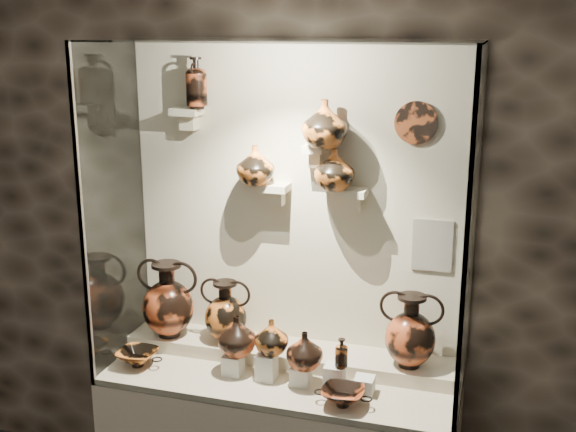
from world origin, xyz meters
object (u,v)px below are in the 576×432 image
object	(u,v)px
kylix_right	(343,395)
ovoid_vase_a	(255,165)
jug_b	(272,336)
ovoid_vase_b	(325,123)
amphora_mid	(226,311)
amphora_left	(168,299)
jug_a	(237,335)
lekythos_tall	(196,80)
kylix_left	(138,356)
jug_c	(305,350)
lekythos_small	(342,351)
amphora_right	(411,330)
ovoid_vase_c	(334,169)

from	to	relation	value
kylix_right	ovoid_vase_a	size ratio (longest dim) A/B	1.30
jug_b	ovoid_vase_b	distance (m)	1.02
amphora_mid	amphora_left	bearing A→B (deg)	172.73
jug_a	lekythos_tall	distance (m)	1.24
ovoid_vase_b	jug_b	bearing A→B (deg)	-107.40
kylix_left	kylix_right	size ratio (longest dim) A/B	1.01
jug_c	ovoid_vase_b	bearing A→B (deg)	78.07
ovoid_vase_a	ovoid_vase_b	distance (m)	0.40
lekythos_small	lekythos_tall	bearing A→B (deg)	-178.02
ovoid_vase_b	jug_c	bearing A→B (deg)	-71.42
amphora_mid	lekythos_tall	distance (m)	1.16
amphora_right	kylix_right	xyz separation A→B (m)	(-0.24, -0.33, -0.20)
amphora_left	kylix_right	bearing A→B (deg)	-9.16
lekythos_tall	amphora_left	bearing A→B (deg)	-155.92
amphora_mid	ovoid_vase_c	bearing A→B (deg)	-7.56
jug_c	amphora_right	bearing A→B (deg)	16.98
amphora_left	jug_a	bearing A→B (deg)	-12.18
lekythos_small	ovoid_vase_c	distance (m)	0.83
jug_a	lekythos_small	world-z (taller)	jug_a
jug_a	jug_c	distance (m)	0.34
amphora_right	ovoid_vase_c	size ratio (longest dim) A/B	1.83
jug_c	kylix_left	world-z (taller)	jug_c
jug_c	kylix_right	world-z (taller)	jug_c
kylix_left	lekythos_tall	world-z (taller)	lekythos_tall
ovoid_vase_a	jug_c	bearing A→B (deg)	-30.40
lekythos_tall	jug_a	bearing A→B (deg)	-45.68
amphora_mid	lekythos_small	bearing A→B (deg)	-30.58
ovoid_vase_b	ovoid_vase_c	xyz separation A→B (m)	(0.05, 0.01, -0.21)
jug_c	lekythos_small	distance (m)	0.18
lekythos_tall	jug_c	bearing A→B (deg)	-27.73
kylix_left	ovoid_vase_c	bearing A→B (deg)	9.85
kylix_left	kylix_right	xyz separation A→B (m)	(1.05, -0.08, -0.00)
kylix_left	kylix_right	bearing A→B (deg)	-12.87
lekythos_small	jug_a	bearing A→B (deg)	-161.93
jug_a	ovoid_vase_c	size ratio (longest dim) A/B	1.00
jug_a	lekythos_tall	size ratio (longest dim) A/B	0.70
jug_b	lekythos_small	size ratio (longest dim) A/B	1.05
lekythos_tall	ovoid_vase_a	world-z (taller)	lekythos_tall
amphora_mid	jug_a	xyz separation A→B (m)	(0.13, -0.19, -0.03)
jug_b	ovoid_vase_a	bearing A→B (deg)	132.22
jug_c	ovoid_vase_a	xyz separation A→B (m)	(-0.32, 0.26, 0.80)
jug_c	lekythos_tall	world-z (taller)	lekythos_tall
ovoid_vase_c	ovoid_vase_a	bearing A→B (deg)	-161.11
jug_c	lekythos_tall	bearing A→B (deg)	148.62
jug_b	lekythos_small	bearing A→B (deg)	3.86
lekythos_small	lekythos_tall	distance (m)	1.45
jug_a	ovoid_vase_c	distance (m)	0.92
kylix_right	ovoid_vase_b	size ratio (longest dim) A/B	1.13
jug_a	lekythos_small	distance (m)	0.52
amphora_right	kylix_left	xyz separation A→B (m)	(-1.30, -0.25, -0.20)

